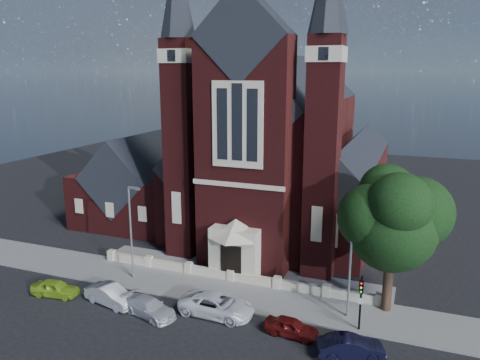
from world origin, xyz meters
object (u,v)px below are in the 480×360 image
(church, at_px, (286,154))
(street_tree, at_px, (394,222))
(car_lime_van, at_px, (55,288))
(traffic_signal, at_px, (361,296))
(car_white_suv, at_px, (217,305))
(car_navy, at_px, (351,347))
(parish_hall, at_px, (141,187))
(car_silver_b, at_px, (149,307))
(street_lamp_left, at_px, (131,227))
(car_silver_a, at_px, (111,295))
(street_lamp_right, at_px, (352,258))
(car_dark_red, at_px, (291,327))

(church, xyz_separation_m, street_tree, (12.60, -17.23, -1.23))
(church, bearing_deg, car_lime_van, -116.54)
(traffic_signal, xyz_separation_m, car_white_suv, (-9.88, -1.46, -1.81))
(car_lime_van, relative_size, car_navy, 0.91)
(parish_hall, bearing_deg, traffic_signal, -29.98)
(car_silver_b, relative_size, car_navy, 1.06)
(church, height_order, street_lamp_left, church)
(parish_hall, relative_size, car_silver_a, 2.75)
(car_silver_a, xyz_separation_m, car_silver_b, (3.63, -0.45, -0.09))
(street_lamp_right, relative_size, traffic_signal, 2.02)
(street_lamp_left, bearing_deg, parish_hall, 120.02)
(parish_hall, height_order, street_lamp_left, parish_hall)
(parish_hall, distance_m, car_lime_van, 19.62)
(street_lamp_right, height_order, traffic_signal, street_lamp_right)
(street_tree, xyz_separation_m, car_dark_red, (-5.74, -5.44, -6.34))
(car_white_suv, relative_size, car_dark_red, 1.53)
(street_tree, height_order, car_silver_b, street_tree)
(street_lamp_left, relative_size, car_lime_van, 2.13)
(street_lamp_left, xyz_separation_m, car_silver_a, (0.91, -4.42, -3.87))
(car_white_suv, bearing_deg, street_lamp_right, -69.42)
(car_lime_van, xyz_separation_m, car_silver_a, (4.90, 0.46, 0.09))
(parish_hall, bearing_deg, street_lamp_left, -59.98)
(church, bearing_deg, car_silver_b, -98.07)
(street_tree, distance_m, car_silver_b, 18.40)
(car_silver_b, relative_size, car_white_suv, 0.80)
(street_tree, height_order, street_lamp_left, street_tree)
(street_lamp_right, height_order, car_dark_red, street_lamp_right)
(car_lime_van, bearing_deg, street_tree, -83.37)
(street_lamp_right, distance_m, car_navy, 6.22)
(car_dark_red, bearing_deg, car_silver_b, 101.22)
(street_tree, relative_size, street_lamp_right, 1.32)
(street_lamp_right, bearing_deg, parish_hall, 151.78)
(street_lamp_right, height_order, car_lime_van, street_lamp_right)
(car_lime_van, bearing_deg, car_dark_red, -94.90)
(parish_hall, bearing_deg, street_tree, -23.26)
(street_lamp_right, relative_size, car_dark_red, 2.23)
(parish_hall, distance_m, street_lamp_right, 29.62)
(street_tree, height_order, car_navy, street_tree)
(car_white_suv, bearing_deg, street_tree, -65.67)
(car_white_suv, bearing_deg, parish_hall, 47.00)
(car_lime_van, relative_size, car_dark_red, 1.05)
(car_white_suv, bearing_deg, car_dark_red, -94.96)
(street_tree, bearing_deg, parish_hall, 156.74)
(church, distance_m, street_lamp_left, 20.84)
(car_lime_van, distance_m, car_navy, 22.78)
(car_dark_red, bearing_deg, car_navy, -99.62)
(street_lamp_left, relative_size, car_dark_red, 2.23)
(car_white_suv, height_order, car_navy, car_white_suv)
(parish_hall, xyz_separation_m, car_lime_van, (4.10, -18.89, -3.37))
(church, height_order, car_dark_red, church)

